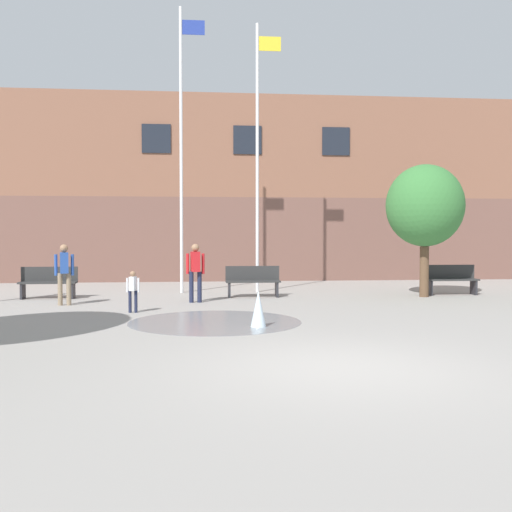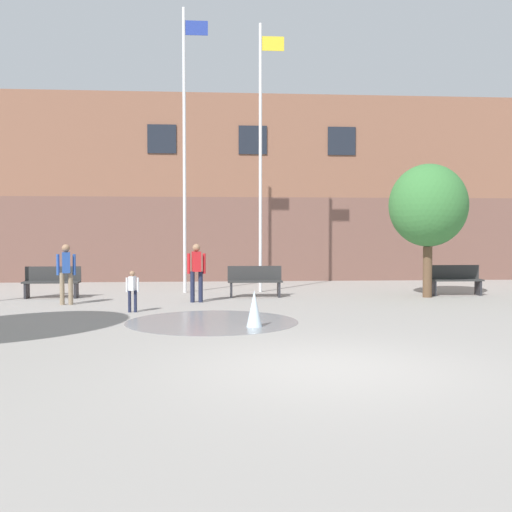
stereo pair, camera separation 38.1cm
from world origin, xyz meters
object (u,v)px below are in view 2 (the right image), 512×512
Objects in this scene: park_bench_far_left at (52,281)px; park_bench_under_left_flagpole at (255,281)px; adult_watching at (196,268)px; flagpole_right at (261,151)px; child_with_pink_shirt at (132,288)px; park_bench_near_trashcan at (455,279)px; street_tree_near_building at (428,206)px; flagpole_left at (185,143)px; adult_near_bench at (66,269)px.

park_bench_far_left is 5.89m from park_bench_under_left_flagpole.
park_bench_under_left_flagpole is 2.14m from adult_watching.
flagpole_right is (6.20, 1.34, 4.02)m from park_bench_far_left.
park_bench_near_trashcan is at bearing 123.35° from child_with_pink_shirt.
park_bench_under_left_flagpole is 0.41× the size of street_tree_near_building.
flagpole_right is 5.43m from street_tree_near_building.
park_bench_far_left and park_bench_near_trashcan have the same top height.
park_bench_near_trashcan is 2.49m from street_tree_near_building.
flagpole_right is at bearing 157.61° from child_with_pink_shirt.
flagpole_left reaches higher than child_with_pink_shirt.
park_bench_far_left is at bearing -126.89° from child_with_pink_shirt.
adult_near_bench is 0.41× the size of street_tree_near_building.
flagpole_left is (2.98, 3.07, 3.78)m from adult_near_bench.
child_with_pink_shirt is (-9.23, -3.26, 0.10)m from park_bench_near_trashcan.
street_tree_near_building is (10.93, -0.62, 2.20)m from park_bench_far_left.
flagpole_left reaches higher than adult_watching.
park_bench_under_left_flagpole is at bearing -1.63° from park_bench_far_left.
park_bench_near_trashcan is at bearing 0.59° from park_bench_under_left_flagpole.
park_bench_far_left is 4.47m from adult_watching.
park_bench_far_left is 1.00× the size of park_bench_near_trashcan.
park_bench_under_left_flagpole and park_bench_near_trashcan have the same top height.
adult_watching is at bearing -173.24° from street_tree_near_building.
park_bench_near_trashcan is 7.18m from flagpole_right.
park_bench_far_left is 4.34m from child_with_pink_shirt.
park_bench_near_trashcan is (11.98, -0.10, 0.00)m from park_bench_far_left.
park_bench_far_left is 1.62× the size of child_with_pink_shirt.
child_with_pink_shirt is (2.74, -3.36, 0.10)m from park_bench_far_left.
adult_watching is at bearing -125.83° from flagpole_right.
child_with_pink_shirt is 2.46m from adult_watching.
street_tree_near_building is at bearing -15.40° from flagpole_left.
child_with_pink_shirt is 0.62× the size of adult_near_bench.
street_tree_near_building reaches higher than child_with_pink_shirt.
park_bench_under_left_flagpole is at bearing -179.41° from park_bench_near_trashcan.
park_bench_far_left is 11.17m from street_tree_near_building.
flagpole_left reaches higher than street_tree_near_building.
flagpole_left is at bearing 169.95° from park_bench_near_trashcan.
child_with_pink_shirt is at bearing 130.79° from adult_watching.
park_bench_near_trashcan is (6.09, 0.06, 0.00)m from park_bench_under_left_flagpole.
flagpole_right reaches higher than adult_watching.
park_bench_under_left_flagpole is at bearing -65.64° from adult_watching.
adult_watching reaches higher than park_bench_under_left_flagpole.
flagpole_left reaches higher than park_bench_near_trashcan.
park_bench_under_left_flagpole is 1.01× the size of adult_watching.
street_tree_near_building is (4.73, -1.96, -1.82)m from flagpole_right.
park_bench_under_left_flagpole is 4.30m from flagpole_right.
adult_near_bench reaches higher than park_bench_near_trashcan.
adult_near_bench reaches higher than park_bench_under_left_flagpole.
flagpole_left is 1.05× the size of flagpole_right.
adult_near_bench is 7.15m from flagpole_right.
flagpole_right reaches higher than park_bench_far_left.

